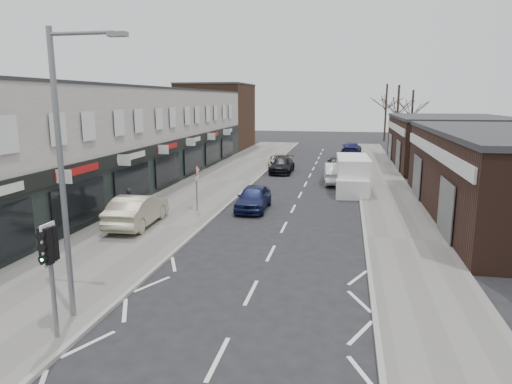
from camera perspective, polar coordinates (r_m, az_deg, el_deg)
The scene contains 21 objects.
ground at distance 13.69m, azimuth -2.40°, elevation -15.79°, with size 160.00×160.00×0.00m, color black.
pavement_left at distance 35.71m, azimuth -4.64°, elevation 1.47°, with size 5.50×64.00×0.12m, color slate.
pavement_right at distance 34.50m, azimuth 15.77°, elevation 0.71°, with size 3.50×64.00×0.12m, color slate.
shop_terrace_left at distance 35.46m, azimuth -16.49°, elevation 6.65°, with size 8.00×41.00×7.10m, color beige.
brick_block_far at distance 59.18m, azimuth -4.94°, elevation 9.29°, with size 8.00×10.00×8.00m, color #482D1F.
right_unit_far at distance 46.98m, azimuth 23.09°, elevation 5.70°, with size 10.00×16.00×4.50m, color #362018.
tree_far_a at distance 60.45m, azimuth 17.02°, elevation 5.07°, with size 3.60×3.60×8.00m, color #382D26, non-canonical shape.
tree_far_b at distance 66.67m, azimuth 18.67°, elevation 5.53°, with size 3.60×3.60×7.50m, color #382D26, non-canonical shape.
tree_far_c at distance 72.30m, azimuth 15.72°, elevation 6.13°, with size 3.60×3.60×8.50m, color #382D26, non-canonical shape.
traffic_light at distance 12.82m, azimuth -24.42°, elevation -7.09°, with size 0.28×0.60×3.10m.
street_lamp at distance 13.39m, azimuth -22.65°, elevation 3.51°, with size 2.23×0.22×8.00m.
warning_sign at distance 25.47m, azimuth -7.39°, elevation 2.22°, with size 0.12×0.80×2.70m.
white_van at distance 32.36m, azimuth 11.96°, elevation 2.11°, with size 2.37×6.16×2.37m.
sedan_on_pavement at distance 23.31m, azimuth -14.61°, elevation -2.19°, with size 1.65×4.74×1.56m, color #A39D82.
pedestrian at distance 24.62m, azimuth -15.54°, elevation -1.41°, with size 0.60×0.40×1.65m, color black.
parked_car_left_a at distance 26.25m, azimuth -0.32°, elevation -0.72°, with size 1.67×4.15×1.41m, color #161D46.
parked_car_left_b at distance 39.62m, azimuth 3.29°, elevation 3.35°, with size 1.83×4.50×1.31m, color black.
parked_car_left_c at distance 42.47m, azimuth 3.04°, elevation 3.87°, with size 2.08×4.50×1.25m, color #BEB198.
parked_car_right_a at distance 35.07m, azimuth 9.94°, elevation 2.35°, with size 1.67×4.78×1.58m, color silver.
parked_car_right_b at distance 40.06m, azimuth 10.13°, elevation 3.43°, with size 1.79×4.44×1.51m, color black.
parked_car_right_c at distance 53.43m, azimuth 11.86°, elevation 5.33°, with size 2.03×5.00×1.45m, color #151844.
Camera 1 is at (2.91, -11.81, 6.28)m, focal length 32.00 mm.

